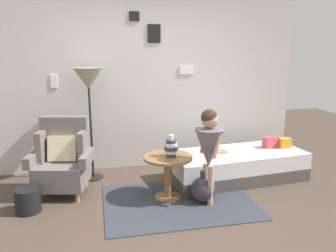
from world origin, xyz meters
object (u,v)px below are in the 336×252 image
at_px(armchair, 63,160).
at_px(demijohn_near, 203,189).
at_px(book_on_daybed, 218,151).
at_px(magazine_basket, 28,200).
at_px(side_table, 168,168).
at_px(vase_striped, 171,148).
at_px(person_child, 209,144).
at_px(floor_lamp, 89,83).
at_px(daybed, 236,165).

height_order(armchair, demijohn_near, armchair).
distance_m(armchair, book_on_daybed, 2.08).
bearing_deg(magazine_basket, demijohn_near, -4.81).
relative_size(demijohn_near, magazine_basket, 1.43).
bearing_deg(magazine_basket, side_table, 0.97).
xyz_separation_m(side_table, magazine_basket, (-1.63, -0.03, -0.25)).
bearing_deg(side_table, demijohn_near, -26.69).
distance_m(armchair, side_table, 1.35).
distance_m(vase_striped, magazine_basket, 1.75).
bearing_deg(book_on_daybed, magazine_basket, -169.07).
xyz_separation_m(person_child, book_on_daybed, (0.38, 0.71, -0.32)).
relative_size(person_child, demijohn_near, 2.88).
distance_m(vase_striped, demijohn_near, 0.64).
bearing_deg(floor_lamp, side_table, -43.56).
height_order(armchair, book_on_daybed, armchair).
relative_size(daybed, floor_lamp, 1.26).
xyz_separation_m(vase_striped, floor_lamp, (-0.95, 0.89, 0.71)).
height_order(armchair, person_child, person_child).
bearing_deg(magazine_basket, vase_striped, 0.27).
relative_size(vase_striped, magazine_basket, 0.96).
distance_m(person_child, demijohn_near, 0.58).
relative_size(side_table, person_child, 0.52).
bearing_deg(person_child, daybed, 45.80).
height_order(person_child, book_on_daybed, person_child).
height_order(vase_striped, demijohn_near, vase_striped).
xyz_separation_m(demijohn_near, magazine_basket, (-2.03, 0.17, -0.02)).
bearing_deg(daybed, floor_lamp, 167.16).
height_order(floor_lamp, magazine_basket, floor_lamp).
relative_size(book_on_daybed, magazine_basket, 0.79).
height_order(demijohn_near, magazine_basket, demijohn_near).
bearing_deg(daybed, book_on_daybed, 173.51).
xyz_separation_m(armchair, person_child, (1.70, -0.72, 0.30)).
height_order(side_table, magazine_basket, side_table).
bearing_deg(book_on_daybed, side_table, -151.26).
height_order(floor_lamp, demijohn_near, floor_lamp).
xyz_separation_m(daybed, magazine_basket, (-2.72, -0.44, -0.06)).
bearing_deg(floor_lamp, vase_striped, -43.15).
height_order(side_table, book_on_daybed, side_table).
bearing_deg(demijohn_near, magazine_basket, 175.19).
bearing_deg(floor_lamp, book_on_daybed, -13.83).
xyz_separation_m(side_table, floor_lamp, (-0.91, 0.87, 0.97)).
distance_m(person_child, book_on_daybed, 0.87).
distance_m(daybed, demijohn_near, 0.92).
height_order(floor_lamp, book_on_daybed, floor_lamp).
height_order(book_on_daybed, demijohn_near, book_on_daybed).
bearing_deg(armchair, book_on_daybed, -0.27).
xyz_separation_m(side_table, demijohn_near, (0.39, -0.20, -0.23)).
relative_size(armchair, book_on_daybed, 4.41).
relative_size(daybed, demijohn_near, 4.93).
bearing_deg(floor_lamp, armchair, -130.86).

